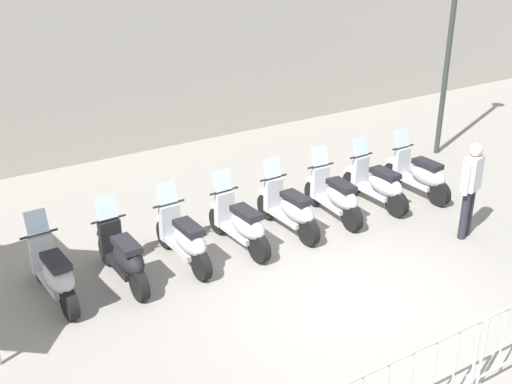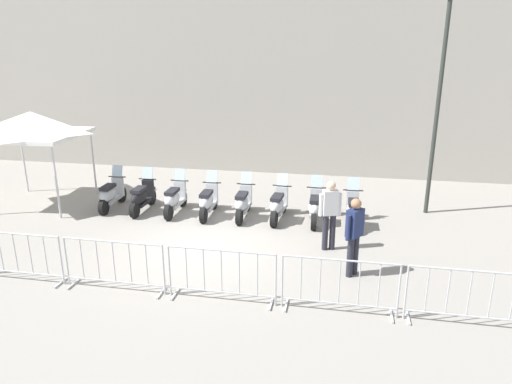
{
  "view_description": "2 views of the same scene",
  "coord_description": "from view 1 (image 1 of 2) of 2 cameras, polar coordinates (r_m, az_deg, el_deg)",
  "views": [
    {
      "loc": [
        -5.99,
        -5.41,
        5.28
      ],
      "look_at": [
        0.06,
        2.29,
        0.95
      ],
      "focal_mm": 44.92,
      "sensor_mm": 36.0,
      "label": 1
    },
    {
      "loc": [
        2.19,
        -10.04,
        4.57
      ],
      "look_at": [
        1.15,
        1.96,
        0.87
      ],
      "focal_mm": 31.71,
      "sensor_mm": 36.0,
      "label": 2
    }
  ],
  "objects": [
    {
      "name": "motorcycle_1",
      "position": [
        9.95,
        -11.7,
        -5.68
      ],
      "size": [
        0.56,
        1.73,
        1.24
      ],
      "color": "black",
      "rests_on": "ground"
    },
    {
      "name": "officer_mid_plaza",
      "position": [
        11.49,
        18.58,
        0.59
      ],
      "size": [
        0.54,
        0.29,
        1.73
      ],
      "color": "#23232D",
      "rests_on": "ground"
    },
    {
      "name": "motorcycle_7",
      "position": [
        13.11,
        14.37,
        1.5
      ],
      "size": [
        0.56,
        1.73,
        1.24
      ],
      "color": "black",
      "rests_on": "ground"
    },
    {
      "name": "motorcycle_0",
      "position": [
        9.77,
        -17.52,
        -6.95
      ],
      "size": [
        0.56,
        1.73,
        1.24
      ],
      "color": "black",
      "rests_on": "ground"
    },
    {
      "name": "motorcycle_4",
      "position": [
        11.25,
        3.05,
        -1.55
      ],
      "size": [
        0.56,
        1.73,
        1.24
      ],
      "color": "black",
      "rests_on": "ground"
    },
    {
      "name": "motorcycle_6",
      "position": [
        12.48,
        10.8,
        0.68
      ],
      "size": [
        0.56,
        1.73,
        1.24
      ],
      "color": "black",
      "rests_on": "ground"
    },
    {
      "name": "motorcycle_3",
      "position": [
        10.71,
        -1.36,
        -2.9
      ],
      "size": [
        0.56,
        1.73,
        1.24
      ],
      "color": "black",
      "rests_on": "ground"
    },
    {
      "name": "motorcycle_2",
      "position": [
        10.31,
        -6.39,
        -4.2
      ],
      "size": [
        0.56,
        1.73,
        1.24
      ],
      "color": "black",
      "rests_on": "ground"
    },
    {
      "name": "ground_plane",
      "position": [
        9.64,
        8.3,
        -9.62
      ],
      "size": [
        120.0,
        120.0,
        0.0
      ],
      "primitive_type": "plane",
      "color": "gray"
    },
    {
      "name": "motorcycle_5",
      "position": [
        11.84,
        7.08,
        -0.38
      ],
      "size": [
        0.65,
        1.72,
        1.24
      ],
      "color": "black",
      "rests_on": "ground"
    }
  ]
}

